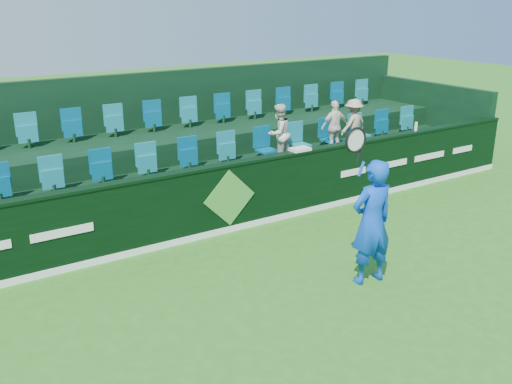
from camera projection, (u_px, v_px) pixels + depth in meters
ground at (372, 325)px, 7.85m from camera, size 60.00×60.00×0.00m
sponsor_hoarding at (227, 198)px, 10.82m from camera, size 16.00×0.25×1.35m
stand_tier_front at (200, 195)px, 11.78m from camera, size 16.00×2.00×0.80m
stand_tier_back at (162, 162)px, 13.21m from camera, size 16.00×1.80×1.30m
stand_rear at (153, 135)px, 13.39m from camera, size 16.00×4.10×2.60m
seat_row_front at (190, 158)px, 11.87m from camera, size 13.50×0.50×0.60m
seat_row_back at (155, 120)px, 13.15m from camera, size 13.50×0.50×0.60m
tennis_player at (372, 222)px, 8.74m from camera, size 1.15×0.55×2.63m
spectator_left at (279, 134)px, 12.47m from camera, size 0.74×0.64×1.30m
spectator_middle at (335, 127)px, 13.30m from camera, size 0.75×0.38×1.23m
spectator_right at (353, 124)px, 13.60m from camera, size 0.85×0.57×1.21m
towel at (300, 149)px, 11.47m from camera, size 0.40×0.26×0.06m
drinks_bottle at (416, 126)px, 13.16m from camera, size 0.07×0.07×0.21m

